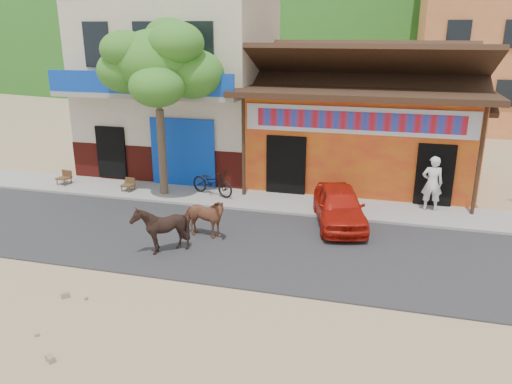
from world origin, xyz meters
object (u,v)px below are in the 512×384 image
tree (160,110)px  cow_dark (161,229)px  cafe_chair_left (63,172)px  pedestrian (432,183)px  cow_tan (203,218)px  red_car (339,206)px  scooter (212,182)px  cafe_chair_right (127,180)px

tree → cow_dark: bearing=-66.1°
tree → cafe_chair_left: size_ratio=6.29×
cow_dark → cafe_chair_left: (-6.13, 4.48, -0.11)m
pedestrian → cow_dark: bearing=31.0°
cow_tan → red_car: size_ratio=0.41×
pedestrian → scooter: bearing=-1.7°
scooter → pedestrian: size_ratio=0.98×
red_car → scooter: size_ratio=1.94×
cafe_chair_left → cow_tan: bearing=-16.8°
tree → cow_tan: tree is taller
cafe_chair_right → red_car: bearing=0.2°
pedestrian → cafe_chair_left: size_ratio=1.90×
cow_dark → cow_tan: bearing=153.8°
pedestrian → cafe_chair_left: 13.27m
pedestrian → cafe_chair_right: size_ratio=2.12×
tree → cow_dark: 5.43m
tree → scooter: size_ratio=3.38×
pedestrian → red_car: bearing=28.6°
cow_dark → scooter: bearing=-172.7°
cow_dark → red_car: 5.46m
tree → cafe_chair_right: 2.93m
cow_tan → pedestrian: size_ratio=0.78×
scooter → pedestrian: 7.39m
pedestrian → cafe_chair_left: pedestrian is taller
cow_tan → cafe_chair_left: cow_tan is taller
red_car → scooter: (-4.60, 1.44, -0.04)m
cow_dark → scooter: (-0.24, 4.72, -0.13)m
red_car → pedestrian: 3.32m
tree → scooter: 3.08m
red_car → cafe_chair_right: bearing=157.9°
cafe_chair_right → cafe_chair_left: bearing=-174.2°
cow_tan → cow_dark: cow_dark is taller
red_car → cafe_chair_left: size_ratio=3.60×
scooter → cafe_chair_right: size_ratio=2.07×
pedestrian → cafe_chair_right: pedestrian is taller
pedestrian → cafe_chair_left: (-13.25, -0.59, -0.43)m
tree → cafe_chair_left: 4.86m
tree → cow_dark: tree is taller
cafe_chair_left → pedestrian: bearing=11.0°
scooter → cafe_chair_left: (-5.89, -0.24, 0.01)m
cow_dark → cafe_chair_left: bearing=-121.8°
cow_tan → cafe_chair_right: bearing=57.7°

